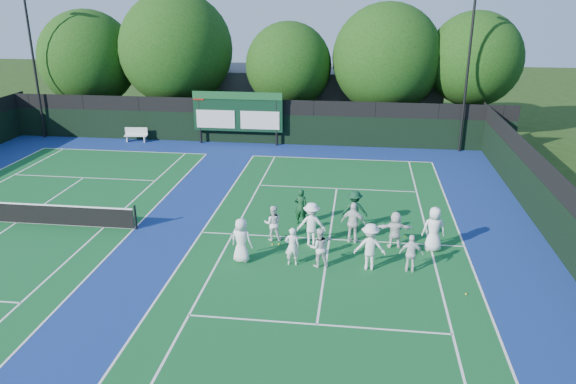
# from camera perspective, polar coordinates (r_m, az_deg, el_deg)

# --- Properties ---
(ground) EXTENTS (120.00, 120.00, 0.00)m
(ground) POSITION_cam_1_polar(r_m,az_deg,el_deg) (22.66, 4.06, -5.88)
(ground) COLOR #1C340E
(ground) RESTS_ON ground
(court_apron) EXTENTS (34.00, 32.00, 0.01)m
(court_apron) POSITION_cam_1_polar(r_m,az_deg,el_deg) (24.57, -9.92, -4.01)
(court_apron) COLOR navy
(court_apron) RESTS_ON ground
(near_court) EXTENTS (11.05, 23.85, 0.01)m
(near_court) POSITION_cam_1_polar(r_m,az_deg,el_deg) (23.56, 4.21, -4.81)
(near_court) COLOR #105122
(near_court) RESTS_ON ground
(left_court) EXTENTS (11.05, 23.85, 0.01)m
(left_court) POSITION_cam_1_polar(r_m,az_deg,el_deg) (27.93, -25.83, -2.79)
(left_court) COLOR #105122
(left_court) RESTS_ON ground
(back_fence) EXTENTS (34.00, 0.08, 3.00)m
(back_fence) POSITION_cam_1_polar(r_m,az_deg,el_deg) (38.03, -3.48, 6.96)
(back_fence) COLOR black
(back_fence) RESTS_ON ground
(divider_fence_right) EXTENTS (0.08, 32.00, 3.00)m
(divider_fence_right) POSITION_cam_1_polar(r_m,az_deg,el_deg) (24.35, 25.97, -2.59)
(divider_fence_right) COLOR black
(divider_fence_right) RESTS_ON ground
(scoreboard) EXTENTS (6.00, 0.21, 3.55)m
(scoreboard) POSITION_cam_1_polar(r_m,az_deg,el_deg) (37.65, -5.15, 8.09)
(scoreboard) COLOR black
(scoreboard) RESTS_ON ground
(clubhouse) EXTENTS (18.00, 6.00, 4.00)m
(clubhouse) POSITION_cam_1_polar(r_m,az_deg,el_deg) (45.18, 3.48, 9.85)
(clubhouse) COLOR #56575B
(clubhouse) RESTS_ON ground
(light_pole_left) EXTENTS (1.20, 0.30, 10.12)m
(light_pole_left) POSITION_cam_1_polar(r_m,az_deg,el_deg) (42.44, -24.63, 13.37)
(light_pole_left) COLOR black
(light_pole_left) RESTS_ON ground
(light_pole_right) EXTENTS (1.20, 0.30, 10.12)m
(light_pole_right) POSITION_cam_1_polar(r_m,az_deg,el_deg) (36.84, 17.98, 13.44)
(light_pole_right) COLOR black
(light_pole_right) RESTS_ON ground
(tennis_net) EXTENTS (11.30, 0.10, 1.10)m
(tennis_net) POSITION_cam_1_polar(r_m,az_deg,el_deg) (27.77, -25.98, -1.87)
(tennis_net) COLOR black
(tennis_net) RESTS_ON ground
(bench) EXTENTS (1.57, 0.55, 0.97)m
(bench) POSITION_cam_1_polar(r_m,az_deg,el_deg) (39.94, -15.17, 5.70)
(bench) COLOR silver
(bench) RESTS_ON ground
(tree_a) EXTENTS (7.07, 7.07, 8.57)m
(tree_a) POSITION_cam_1_polar(r_m,az_deg,el_deg) (44.93, -19.42, 12.42)
(tree_a) COLOR black
(tree_a) RESTS_ON ground
(tree_b) EXTENTS (8.09, 8.09, 9.87)m
(tree_b) POSITION_cam_1_polar(r_m,az_deg,el_deg) (42.29, -11.05, 13.79)
(tree_b) COLOR black
(tree_b) RESTS_ON ground
(tree_c) EXTENTS (6.05, 6.05, 7.83)m
(tree_c) POSITION_cam_1_polar(r_m,az_deg,el_deg) (40.62, 0.29, 12.54)
(tree_c) COLOR black
(tree_c) RESTS_ON ground
(tree_d) EXTENTS (7.50, 7.50, 9.14)m
(tree_d) POSITION_cam_1_polar(r_m,az_deg,el_deg) (40.28, 10.22, 12.95)
(tree_d) COLOR black
(tree_d) RESTS_ON ground
(tree_e) EXTENTS (6.38, 6.38, 8.60)m
(tree_e) POSITION_cam_1_polar(r_m,az_deg,el_deg) (40.96, 18.59, 12.44)
(tree_e) COLOR black
(tree_e) RESTS_ON ground
(tennis_ball_0) EXTENTS (0.07, 0.07, 0.07)m
(tennis_ball_0) POSITION_cam_1_polar(r_m,az_deg,el_deg) (22.98, -1.61, -5.35)
(tennis_ball_0) COLOR #CBCC18
(tennis_ball_0) RESTS_ON ground
(tennis_ball_1) EXTENTS (0.07, 0.07, 0.07)m
(tennis_ball_1) POSITION_cam_1_polar(r_m,az_deg,el_deg) (25.62, 10.86, -2.98)
(tennis_ball_1) COLOR #CBCC18
(tennis_ball_1) RESTS_ON ground
(tennis_ball_2) EXTENTS (0.07, 0.07, 0.07)m
(tennis_ball_2) POSITION_cam_1_polar(r_m,az_deg,el_deg) (20.40, 17.64, -9.85)
(tennis_ball_2) COLOR #CBCC18
(tennis_ball_2) RESTS_ON ground
(tennis_ball_3) EXTENTS (0.07, 0.07, 0.07)m
(tennis_ball_3) POSITION_cam_1_polar(r_m,az_deg,el_deg) (23.00, -0.93, -5.32)
(tennis_ball_3) COLOR #CBCC18
(tennis_ball_3) RESTS_ON ground
(tennis_ball_4) EXTENTS (0.07, 0.07, 0.07)m
(tennis_ball_4) POSITION_cam_1_polar(r_m,az_deg,el_deg) (27.10, 6.16, -1.43)
(tennis_ball_4) COLOR #CBCC18
(tennis_ball_4) RESTS_ON ground
(tennis_ball_5) EXTENTS (0.07, 0.07, 0.07)m
(tennis_ball_5) POSITION_cam_1_polar(r_m,az_deg,el_deg) (24.22, 11.85, -4.43)
(tennis_ball_5) COLOR #CBCC18
(tennis_ball_5) RESTS_ON ground
(player_front_0) EXTENTS (0.97, 0.76, 1.76)m
(player_front_0) POSITION_cam_1_polar(r_m,az_deg,el_deg) (21.41, -4.75, -4.91)
(player_front_0) COLOR white
(player_front_0) RESTS_ON ground
(player_front_1) EXTENTS (0.59, 0.42, 1.52)m
(player_front_1) POSITION_cam_1_polar(r_m,az_deg,el_deg) (21.13, 0.43, -5.55)
(player_front_1) COLOR white
(player_front_1) RESTS_ON ground
(player_front_2) EXTENTS (0.86, 0.73, 1.54)m
(player_front_2) POSITION_cam_1_polar(r_m,az_deg,el_deg) (21.04, 3.18, -5.64)
(player_front_2) COLOR white
(player_front_2) RESTS_ON ground
(player_front_3) EXTENTS (1.20, 0.72, 1.82)m
(player_front_3) POSITION_cam_1_polar(r_m,az_deg,el_deg) (20.97, 8.33, -5.52)
(player_front_3) COLOR white
(player_front_3) RESTS_ON ground
(player_front_4) EXTENTS (0.88, 0.40, 1.46)m
(player_front_4) POSITION_cam_1_polar(r_m,az_deg,el_deg) (21.13, 12.41, -6.12)
(player_front_4) COLOR white
(player_front_4) RESTS_ON ground
(player_back_0) EXTENTS (0.80, 0.66, 1.52)m
(player_back_0) POSITION_cam_1_polar(r_m,az_deg,el_deg) (23.17, -1.54, -3.18)
(player_back_0) COLOR white
(player_back_0) RESTS_ON ground
(player_back_1) EXTENTS (1.23, 0.78, 1.82)m
(player_back_1) POSITION_cam_1_polar(r_m,az_deg,el_deg) (22.70, 2.39, -3.27)
(player_back_1) COLOR white
(player_back_1) RESTS_ON ground
(player_back_2) EXTENTS (1.09, 0.66, 1.74)m
(player_back_2) POSITION_cam_1_polar(r_m,az_deg,el_deg) (23.05, 6.66, -3.13)
(player_back_2) COLOR white
(player_back_2) RESTS_ON ground
(player_back_3) EXTENTS (1.43, 0.51, 1.52)m
(player_back_3) POSITION_cam_1_polar(r_m,az_deg,el_deg) (22.94, 10.83, -3.78)
(player_back_3) COLOR white
(player_back_3) RESTS_ON ground
(player_back_4) EXTENTS (0.94, 0.66, 1.84)m
(player_back_4) POSITION_cam_1_polar(r_m,az_deg,el_deg) (22.92, 14.60, -3.68)
(player_back_4) COLOR white
(player_back_4) RESTS_ON ground
(coach_left) EXTENTS (0.64, 0.45, 1.63)m
(coach_left) POSITION_cam_1_polar(r_m,az_deg,el_deg) (24.74, 1.31, -1.49)
(coach_left) COLOR #103C1E
(coach_left) RESTS_ON ground
(coach_right) EXTENTS (1.18, 0.73, 1.75)m
(coach_right) POSITION_cam_1_polar(r_m,az_deg,el_deg) (24.34, 6.76, -1.84)
(coach_right) COLOR #0E3620
(coach_right) RESTS_ON ground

